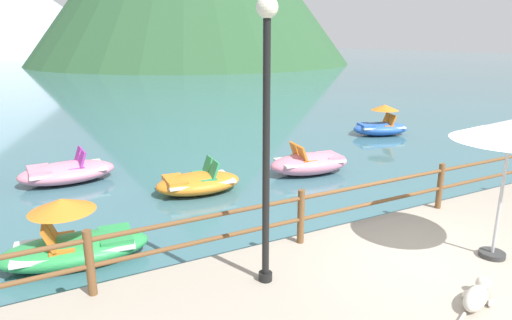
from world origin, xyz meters
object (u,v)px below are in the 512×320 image
at_px(pedal_boat_4, 67,172).
at_px(pedal_boat_5, 310,163).
at_px(pedal_boat_0, 381,125).
at_px(pedal_boat_3, 74,242).
at_px(pedal_boat_1, 198,182).
at_px(lamp_post, 266,120).
at_px(beach_umbrella, 511,132).
at_px(dog_resting, 477,296).

height_order(pedal_boat_4, pedal_boat_5, pedal_boat_5).
distance_m(pedal_boat_0, pedal_boat_3, 13.29).
xyz_separation_m(pedal_boat_1, pedal_boat_5, (3.42, -0.00, 0.05)).
height_order(pedal_boat_0, pedal_boat_3, pedal_boat_0).
relative_size(pedal_boat_1, pedal_boat_3, 0.86).
bearing_deg(pedal_boat_1, pedal_boat_0, 18.48).
relative_size(lamp_post, pedal_boat_4, 1.55).
xyz_separation_m(beach_umbrella, dog_resting, (-1.40, -0.75, -1.92)).
bearing_deg(pedal_boat_4, lamp_post, -75.54).
relative_size(pedal_boat_1, pedal_boat_5, 0.89).
height_order(pedal_boat_1, pedal_boat_4, pedal_boat_4).
bearing_deg(pedal_boat_0, lamp_post, -140.63).
height_order(lamp_post, pedal_boat_3, lamp_post).
xyz_separation_m(lamp_post, beach_umbrella, (3.57, -1.09, -0.32)).
height_order(lamp_post, pedal_boat_0, lamp_post).
distance_m(pedal_boat_0, pedal_boat_1, 9.44).
bearing_deg(pedal_boat_3, pedal_boat_5, 19.94).
distance_m(beach_umbrella, dog_resting, 2.50).
bearing_deg(pedal_boat_0, pedal_boat_1, -161.52).
xyz_separation_m(dog_resting, pedal_boat_0, (7.67, 9.91, -0.12)).
bearing_deg(lamp_post, pedal_boat_4, 104.46).
relative_size(beach_umbrella, pedal_boat_5, 0.89).
xyz_separation_m(pedal_boat_3, pedal_boat_5, (6.61, 2.40, -0.06)).
xyz_separation_m(pedal_boat_0, pedal_boat_4, (-11.79, -0.52, -0.11)).
relative_size(lamp_post, pedal_boat_0, 1.57).
bearing_deg(pedal_boat_4, pedal_boat_0, 2.54).
distance_m(lamp_post, beach_umbrella, 3.75).
bearing_deg(pedal_boat_0, pedal_boat_4, -177.46).
distance_m(pedal_boat_3, pedal_boat_4, 4.88).
distance_m(beach_umbrella, pedal_boat_4, 10.47).
distance_m(pedal_boat_4, pedal_boat_5, 6.72).
bearing_deg(pedal_boat_0, pedal_boat_5, -151.57).
bearing_deg(pedal_boat_5, pedal_boat_0, 28.43).
height_order(dog_resting, pedal_boat_3, pedal_boat_3).
distance_m(dog_resting, pedal_boat_3, 6.36).
distance_m(beach_umbrella, pedal_boat_0, 11.29).
xyz_separation_m(dog_resting, pedal_boat_3, (-4.47, 4.51, -0.15)).
height_order(pedal_boat_1, pedal_boat_3, pedal_boat_3).
xyz_separation_m(lamp_post, pedal_boat_4, (-1.95, 7.55, -2.48)).
bearing_deg(beach_umbrella, dog_resting, -152.02).
relative_size(lamp_post, pedal_boat_5, 1.55).
distance_m(pedal_boat_1, pedal_boat_4, 3.76).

